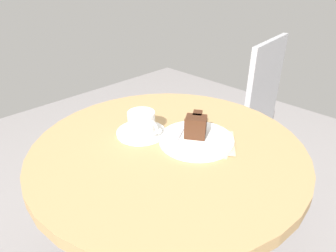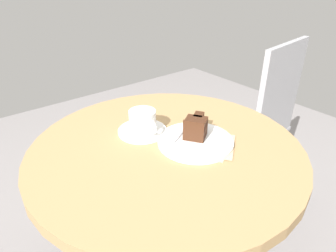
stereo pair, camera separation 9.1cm
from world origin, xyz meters
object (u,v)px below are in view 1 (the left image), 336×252
saucer (141,132)px  fork (181,130)px  teaspoon (126,133)px  coffee_cup (142,122)px  cafe_chair (243,113)px  napkin (207,141)px  cake_plate (196,140)px  cake_slice (196,126)px

saucer → fork: bearing=44.4°
saucer → teaspoon: teaspoon is taller
coffee_cup → cafe_chair: (-0.06, 0.72, -0.24)m
fork → cafe_chair: bearing=-14.7°
fork → napkin: bearing=-105.9°
cake_plate → cafe_chair: size_ratio=0.25×
cake_slice → fork: 0.06m
cake_slice → napkin: size_ratio=0.45×
cake_slice → napkin: cake_slice is taller
saucer → cafe_chair: (-0.05, 0.72, -0.20)m
napkin → fork: bearing=-168.3°
teaspoon → cake_plate: size_ratio=0.43×
teaspoon → coffee_cup: bearing=-124.9°
cake_slice → cafe_chair: bearing=107.3°
cake_plate → fork: (-0.06, 0.00, 0.01)m
saucer → cafe_chair: cafe_chair is taller
napkin → cafe_chair: (-0.23, 0.61, -0.20)m
napkin → cake_plate: bearing=-141.1°
cake_plate → cake_slice: cake_slice is taller
coffee_cup → cake_slice: same height
coffee_cup → napkin: size_ratio=0.52×
napkin → cafe_chair: size_ratio=0.24×
cafe_chair → saucer: bearing=-2.8°
cake_plate → fork: fork is taller
cake_slice → cafe_chair: size_ratio=0.11×
coffee_cup → cafe_chair: size_ratio=0.12×
teaspoon → napkin: (0.20, 0.15, -0.01)m
napkin → teaspoon: bearing=-142.9°
cake_slice → fork: (-0.05, -0.01, -0.03)m
coffee_cup → cake_slice: (0.13, 0.10, -0.00)m
cake_plate → napkin: (0.03, 0.02, -0.00)m
coffee_cup → cafe_chair: bearing=94.9°
cafe_chair → cake_plate: bearing=11.2°
cake_plate → cafe_chair: bearing=108.2°
cake_slice → napkin: (0.04, 0.01, -0.04)m
coffee_cup → cake_slice: size_ratio=1.15×
cake_plate → cafe_chair: cafe_chair is taller
teaspoon → cafe_chair: size_ratio=0.10×
fork → saucer: bearing=106.8°
napkin → cafe_chair: 0.68m
coffee_cup → fork: coffee_cup is taller
coffee_cup → cake_plate: (0.15, 0.09, -0.04)m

